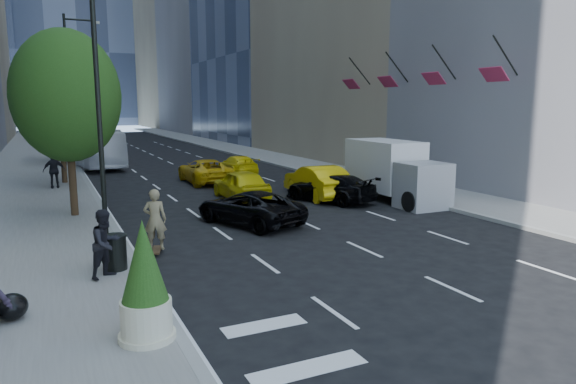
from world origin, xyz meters
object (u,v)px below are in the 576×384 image
city_bus (93,146)px  planter_shrub (145,283)px  skateboarder (155,224)px  black_sedan_lincoln (249,208)px  black_sedan_mercedes (330,188)px  box_truck (394,171)px  trash_can (115,253)px

city_bus → planter_shrub: bearing=-99.1°
skateboarder → black_sedan_lincoln: (4.14, 2.58, -0.31)m
black_sedan_mercedes → city_bus: (-9.00, 20.70, 0.84)m
skateboarder → box_truck: size_ratio=0.32×
planter_shrub → skateboarder: bearing=77.3°
black_sedan_lincoln → planter_shrub: planter_shrub is taller
skateboarder → planter_shrub: planter_shrub is taller
black_sedan_mercedes → city_bus: 22.59m
box_truck → city_bus: bearing=120.5°
skateboarder → trash_can: size_ratio=2.08×
black_sedan_mercedes → trash_can: black_sedan_mercedes is taller
box_truck → trash_can: box_truck is taller
city_bus → planter_shrub: 32.36m
box_truck → planter_shrub: box_truck is taller
black_sedan_lincoln → city_bus: 23.75m
skateboarder → trash_can: 2.16m
black_sedan_lincoln → black_sedan_mercedes: bearing=-173.6°
box_truck → black_sedan_mercedes: bearing=163.5°
skateboarder → city_bus: 26.02m
trash_can → skateboarder: bearing=48.3°
black_sedan_lincoln → black_sedan_mercedes: (5.25, 2.74, 0.02)m
box_truck → trash_can: 15.05m
black_sedan_lincoln → box_truck: size_ratio=0.77×
black_sedan_mercedes → city_bus: bearing=-89.8°
black_sedan_mercedes → box_truck: bearing=138.7°
skateboarder → box_truck: bearing=-142.7°
black_sedan_mercedes → trash_can: 12.82m
city_bus → trash_can: size_ratio=11.74×
city_bus → planter_shrub: size_ratio=4.63×
city_bus → planter_shrub: city_bus is taller
skateboarder → city_bus: city_bus is taller
black_sedan_lincoln → trash_can: black_sedan_lincoln is taller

